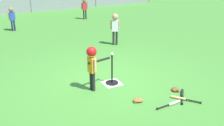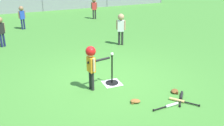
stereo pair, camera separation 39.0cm
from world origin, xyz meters
The scene contains 15 objects.
ground_plane centered at (0.00, 0.00, 0.00)m, with size 60.00×60.00×0.00m, color #3D7A2D.
home_plate centered at (0.04, -0.16, 0.00)m, with size 0.44×0.44×0.01m, color white.
batting_tee centered at (0.04, -0.16, 0.12)m, with size 0.32×0.32×0.75m.
baseball_on_tee centered at (0.04, -0.16, 0.78)m, with size 0.07×0.07×0.07m, color white.
batter_child centered at (-0.53, -0.27, 0.78)m, with size 0.62×0.31×1.09m.
fielder_deep_right centered at (2.08, 7.06, 0.68)m, with size 0.30×0.21×1.05m.
fielder_deep_center centered at (-1.48, 6.30, 0.65)m, with size 0.29×0.20×1.01m.
fielder_near_right centered at (-2.38, 4.03, 0.69)m, with size 0.28×0.22×1.07m.
fielder_near_left centered at (1.54, 2.63, 0.73)m, with size 0.30×0.22×1.13m.
spare_bat_silver centered at (0.73, -1.68, 0.03)m, with size 0.64×0.10×0.06m.
spare_bat_wood centered at (1.06, -1.59, 0.03)m, with size 0.46×0.55×0.06m.
spare_bat_black centered at (1.20, -1.46, 0.03)m, with size 0.48×0.54×0.06m.
glove_by_plate centered at (0.14, -1.24, 0.04)m, with size 0.27×0.24×0.07m.
glove_near_bats centered at (1.21, -1.18, 0.04)m, with size 0.27×0.27×0.07m.
outfield_fence centered at (0.00, 10.13, 0.62)m, with size 16.06×0.06×1.15m.
Camera 2 is at (-2.29, -5.74, 2.98)m, focal length 42.77 mm.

